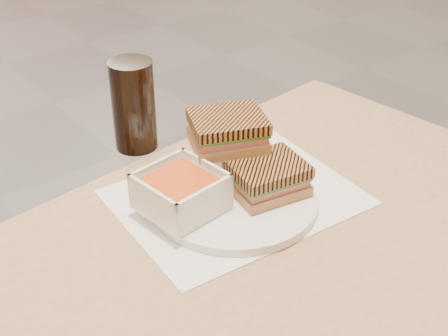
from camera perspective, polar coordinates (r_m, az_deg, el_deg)
tray_liner at (r=1.00m, az=1.09°, el=-2.69°), size 0.39×0.31×0.00m
plate at (r=0.98m, az=0.98°, el=-2.95°), size 0.26×0.26×0.01m
soup_bowl at (r=0.94m, az=-3.97°, el=-2.31°), size 0.13×0.13×0.06m
panini_lower at (r=0.98m, az=4.00°, el=-0.84°), size 0.13×0.11×0.05m
panini_upper at (r=1.00m, az=0.36°, el=3.44°), size 0.15×0.14×0.05m
cola_glass at (r=1.12m, az=-8.28°, el=5.70°), size 0.08×0.08×0.17m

